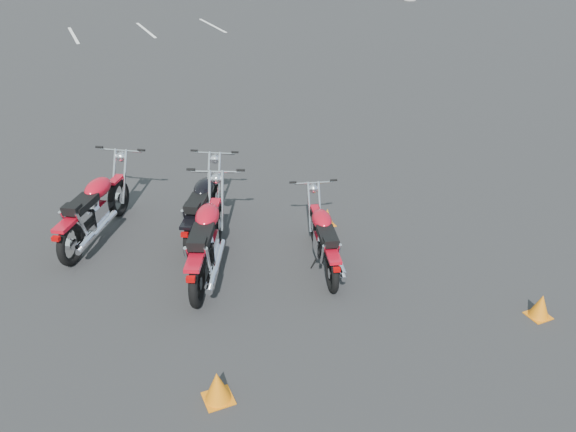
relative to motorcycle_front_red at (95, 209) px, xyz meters
name	(u,v)px	position (x,y,z in m)	size (l,w,h in m)	color
ground	(292,281)	(2.21, -2.24, -0.49)	(120.00, 120.00, 0.00)	black
motorcycle_front_red	(95,209)	(0.00, 0.00, 0.00)	(1.58, 2.01, 1.07)	black
motorcycle_second_black	(203,207)	(1.50, -0.53, -0.03)	(1.37, 1.93, 0.99)	black
motorcycle_third_red	(207,240)	(1.26, -1.56, 0.01)	(1.37, 2.14, 1.08)	black
motorcycle_rear_red	(324,239)	(2.77, -2.05, -0.07)	(0.90, 1.83, 0.90)	black
training_cone_near	(327,217)	(3.35, -1.04, -0.35)	(0.23, 0.23, 0.28)	orange
training_cone_far	(541,306)	(4.65, -4.15, -0.33)	(0.26, 0.26, 0.31)	orange
training_cone_extra	(217,386)	(0.66, -3.85, -0.31)	(0.29, 0.29, 0.35)	orange
parking_line_stripes	(35,38)	(-0.29, 17.76, -0.48)	(15.12, 4.00, 0.01)	silver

